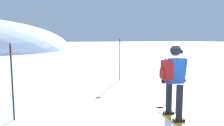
{
  "coord_description": "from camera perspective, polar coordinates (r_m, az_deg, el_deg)",
  "views": [
    {
      "loc": [
        -3.19,
        -3.18,
        1.84
      ],
      "look_at": [
        0.06,
        3.29,
        1.0
      ],
      "focal_mm": 32.9,
      "sensor_mm": 36.0,
      "label": 1
    }
  ],
  "objects": [
    {
      "name": "ground_plane",
      "position": [
        4.87,
        17.7,
        -15.9
      ],
      "size": [
        300.0,
        300.0,
        0.0
      ],
      "primitive_type": "plane",
      "color": "white"
    },
    {
      "name": "piste_marker_far",
      "position": [
        5.1,
        -26.07,
        -3.24
      ],
      "size": [
        0.2,
        0.2,
        1.79
      ],
      "color": "black",
      "rests_on": "ground"
    },
    {
      "name": "snowboarder_main",
      "position": [
        4.9,
        16.66,
        -4.49
      ],
      "size": [
        0.68,
        1.79,
        1.71
      ],
      "color": "orange",
      "rests_on": "ground"
    },
    {
      "name": "piste_marker_near",
      "position": [
        9.14,
        2.16,
        1.89
      ],
      "size": [
        0.2,
        0.2,
        1.91
      ],
      "color": "black",
      "rests_on": "ground"
    }
  ]
}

